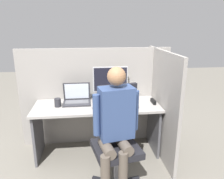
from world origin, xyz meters
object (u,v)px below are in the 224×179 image
at_px(monitor, 110,81).
at_px(carrot_toy, 99,107).
at_px(stapler, 153,101).
at_px(pen_cup, 58,103).
at_px(laptop, 77,99).
at_px(paper_box, 110,98).
at_px(office_chair, 117,135).
at_px(person, 116,123).

distance_m(monitor, carrot_toy, 0.43).
relative_size(stapler, carrot_toy, 1.21).
bearing_deg(pen_cup, laptop, 24.92).
distance_m(paper_box, monitor, 0.25).
xyz_separation_m(paper_box, carrot_toy, (-0.18, -0.30, -0.00)).
distance_m(laptop, pen_cup, 0.26).
height_order(laptop, stapler, laptop).
xyz_separation_m(laptop, carrot_toy, (0.28, -0.24, -0.03)).
bearing_deg(office_chair, monitor, 89.22).
distance_m(carrot_toy, person, 0.60).
relative_size(paper_box, office_chair, 0.31).
distance_m(carrot_toy, office_chair, 0.49).
bearing_deg(laptop, pen_cup, -155.08).
distance_m(office_chair, person, 0.27).
bearing_deg(monitor, laptop, -172.15).
relative_size(paper_box, stapler, 2.21).
distance_m(monitor, person, 0.91).
relative_size(monitor, carrot_toy, 3.71).
distance_m(laptop, stapler, 1.02).
height_order(laptop, pen_cup, laptop).
xyz_separation_m(monitor, laptop, (-0.46, -0.06, -0.22)).
distance_m(office_chair, pen_cup, 0.91).
xyz_separation_m(paper_box, laptop, (-0.46, -0.06, 0.02)).
xyz_separation_m(monitor, carrot_toy, (-0.18, -0.30, -0.25)).
height_order(laptop, carrot_toy, laptop).
height_order(stapler, office_chair, office_chair).
relative_size(monitor, pen_cup, 4.31).
distance_m(monitor, laptop, 0.51).
distance_m(laptop, carrot_toy, 0.37).
bearing_deg(monitor, pen_cup, -165.99).
bearing_deg(pen_cup, stapler, -0.81).
relative_size(office_chair, person, 0.82).
relative_size(monitor, stapler, 3.06).
bearing_deg(pen_cup, paper_box, 13.80).
bearing_deg(stapler, person, -130.49).
height_order(stapler, carrot_toy, same).
bearing_deg(stapler, monitor, 160.95).
bearing_deg(office_chair, laptop, 123.72).
bearing_deg(person, laptop, 116.78).
height_order(stapler, pen_cup, pen_cup).
relative_size(carrot_toy, person, 0.10).
xyz_separation_m(stapler, carrot_toy, (-0.73, -0.11, 0.00)).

